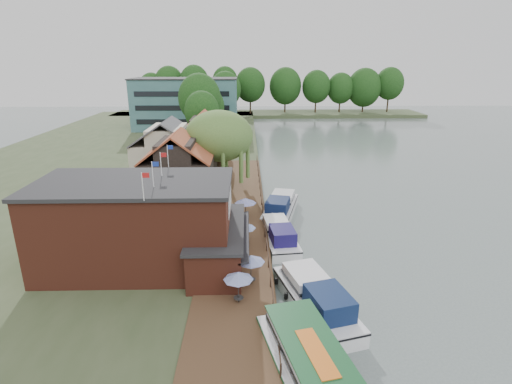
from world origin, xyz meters
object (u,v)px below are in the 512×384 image
object	(u,v)px
cruiser_1	(279,232)
swan	(291,362)
umbrella_2	(234,252)
hotel_block	(186,103)
cruiser_0	(315,294)
umbrella_0	(238,287)
umbrella_3	(244,235)
umbrella_1	(251,269)
willow	(220,151)
pub	(161,224)
cottage_b	(168,151)
cruiser_2	(280,205)
cottage_a	(178,169)
umbrella_5	(246,209)
tour_boat	(320,383)
umbrella_4	(237,223)
cottage_c	(204,139)

from	to	relation	value
cruiser_1	swan	distance (m)	16.68
umbrella_2	cruiser_1	world-z (taller)	umbrella_2
hotel_block	cruiser_0	world-z (taller)	hotel_block
umbrella_0	umbrella_2	distance (m)	5.50
hotel_block	umbrella_3	distance (m)	69.84
cruiser_0	swan	xyz separation A→B (m)	(-2.33, -5.44, -1.12)
umbrella_0	umbrella_1	xyz separation A→B (m)	(0.90, 2.48, 0.00)
willow	pub	bearing A→B (deg)	-99.93
cottage_b	umbrella_1	distance (m)	30.73
cruiser_1	cruiser_2	world-z (taller)	cruiser_2
umbrella_1	swan	size ratio (longest dim) A/B	5.40
umbrella_3	willow	bearing A→B (deg)	100.42
cottage_a	umbrella_5	bearing A→B (deg)	-35.13
umbrella_2	tour_boat	bearing A→B (deg)	-69.95
umbrella_4	cruiser_1	distance (m)	4.22
umbrella_0	umbrella_1	world-z (taller)	same
umbrella_2	umbrella_5	size ratio (longest dim) A/B	1.00
willow	umbrella_3	bearing A→B (deg)	-79.58
cruiser_1	cottage_b	bearing A→B (deg)	119.66
hotel_block	cruiser_2	distance (m)	60.84
cottage_c	umbrella_1	distance (m)	38.26
umbrella_5	umbrella_3	bearing A→B (deg)	-91.36
cruiser_0	umbrella_4	bearing A→B (deg)	102.55
cruiser_0	hotel_block	bearing A→B (deg)	89.38
cottage_a	cruiser_0	world-z (taller)	cottage_a
cottage_a	tour_boat	distance (m)	31.26
umbrella_5	cruiser_0	bearing A→B (deg)	-71.38
umbrella_2	cruiser_2	distance (m)	14.82
cruiser_0	swan	size ratio (longest dim) A/B	24.79
willow	swan	bearing A→B (deg)	-78.99
hotel_block	cottage_c	bearing A→B (deg)	-77.80
hotel_block	willow	distance (m)	52.29
hotel_block	cottage_c	world-z (taller)	hotel_block
cottage_c	pub	bearing A→B (deg)	-90.00
cottage_c	swan	distance (m)	46.11
cruiser_0	umbrella_3	bearing A→B (deg)	106.84
umbrella_3	umbrella_5	xyz separation A→B (m)	(0.16, 6.63, 0.00)
umbrella_5	cottage_a	bearing A→B (deg)	144.87
umbrella_1	cruiser_2	world-z (taller)	umbrella_1
hotel_block	cottage_a	world-z (taller)	hotel_block
hotel_block	umbrella_0	xyz separation A→B (m)	(14.33, -76.93, -4.86)
umbrella_3	tour_boat	distance (m)	17.13
tour_boat	umbrella_5	bearing A→B (deg)	86.68
umbrella_3	cruiser_1	distance (m)	4.62
pub	willow	size ratio (longest dim) A/B	1.92
cruiser_1	cruiser_2	bearing A→B (deg)	77.57
pub	tour_boat	bearing A→B (deg)	-52.14
tour_boat	swan	world-z (taller)	tour_boat
cottage_b	swan	xyz separation A→B (m)	(13.50, -35.84, -5.03)
hotel_block	tour_boat	world-z (taller)	hotel_block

